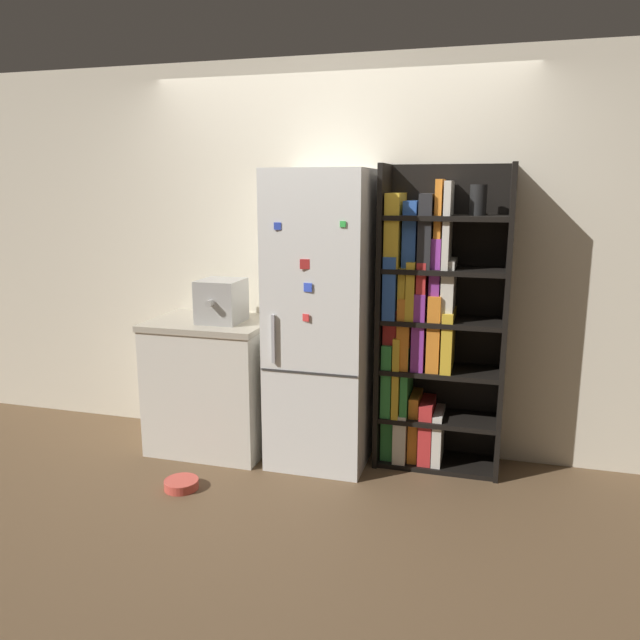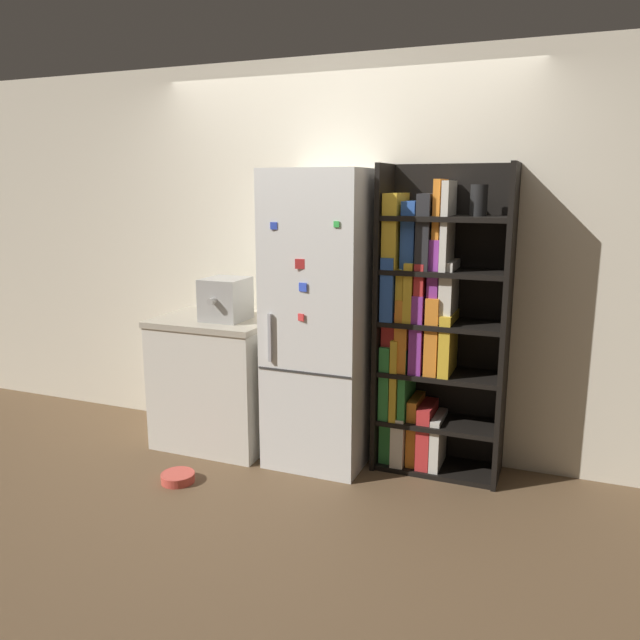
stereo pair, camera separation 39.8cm
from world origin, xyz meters
TOP-DOWN VIEW (x-y plane):
  - ground_plane at (0.00, 0.00)m, footprint 16.00×16.00m
  - wall_back at (0.00, 0.47)m, footprint 8.00×0.05m
  - refrigerator at (-0.00, 0.15)m, footprint 0.62×0.62m
  - bookshelf at (0.65, 0.29)m, footprint 0.78×0.37m
  - kitchen_counter at (-0.77, 0.14)m, footprint 0.80×0.63m
  - espresso_machine at (-0.68, 0.11)m, footprint 0.27×0.35m
  - pet_bowl at (-0.69, -0.50)m, footprint 0.21×0.21m

SIDE VIEW (x-z plane):
  - ground_plane at x=0.00m, z-range 0.00..0.00m
  - pet_bowl at x=-0.69m, z-range 0.00..0.06m
  - kitchen_counter at x=-0.77m, z-range 0.00..0.90m
  - bookshelf at x=0.65m, z-range -0.04..1.88m
  - refrigerator at x=0.00m, z-range 0.00..1.89m
  - espresso_machine at x=-0.68m, z-range 0.90..1.18m
  - wall_back at x=0.00m, z-range 0.00..2.60m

